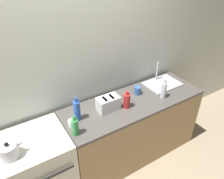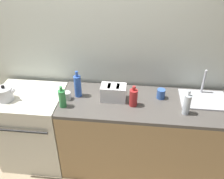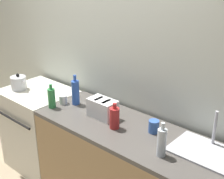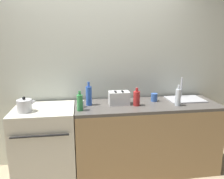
% 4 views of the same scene
% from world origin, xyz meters
% --- Properties ---
extents(wall_back, '(8.00, 0.05, 2.60)m').
position_xyz_m(wall_back, '(0.00, 0.68, 1.30)').
color(wall_back, silver).
rests_on(wall_back, ground_plane).
extents(stove, '(0.72, 0.65, 0.91)m').
position_xyz_m(stove, '(-0.63, 0.31, 0.47)').
color(stove, silver).
rests_on(stove, ground_plane).
extents(counter_block, '(1.81, 0.63, 0.91)m').
position_xyz_m(counter_block, '(0.64, 0.31, 0.46)').
color(counter_block, tan).
rests_on(counter_block, ground_plane).
extents(kettle, '(0.20, 0.16, 0.18)m').
position_xyz_m(kettle, '(-0.81, 0.21, 0.98)').
color(kettle, silver).
rests_on(kettle, stove).
extents(toaster, '(0.25, 0.15, 0.16)m').
position_xyz_m(toaster, '(0.28, 0.34, 0.99)').
color(toaster, white).
rests_on(toaster, counter_block).
extents(sink_tray, '(0.47, 0.34, 0.28)m').
position_xyz_m(sink_tray, '(1.20, 0.43, 0.93)').
color(sink_tray, '#B7B7BC').
rests_on(sink_tray, counter_block).
extents(bottle_blue, '(0.07, 0.07, 0.29)m').
position_xyz_m(bottle_blue, '(-0.09, 0.36, 1.03)').
color(bottle_blue, '#2D56B7').
rests_on(bottle_blue, counter_block).
extents(bottle_green, '(0.07, 0.07, 0.23)m').
position_xyz_m(bottle_green, '(-0.20, 0.16, 1.01)').
color(bottle_green, '#338C47').
rests_on(bottle_green, counter_block).
extents(bottle_clear, '(0.07, 0.07, 0.26)m').
position_xyz_m(bottle_clear, '(0.99, 0.18, 1.02)').
color(bottle_clear, silver).
rests_on(bottle_clear, counter_block).
extents(bottle_red, '(0.08, 0.08, 0.22)m').
position_xyz_m(bottle_red, '(0.49, 0.26, 1.00)').
color(bottle_red, '#B72828').
rests_on(bottle_red, counter_block).
extents(cup_blue, '(0.08, 0.08, 0.10)m').
position_xyz_m(cup_blue, '(0.77, 0.41, 0.96)').
color(cup_blue, '#3860B2').
rests_on(cup_blue, counter_block).
extents(cup_white, '(0.07, 0.07, 0.08)m').
position_xyz_m(cup_white, '(-0.19, 0.29, 0.95)').
color(cup_white, white).
rests_on(cup_white, counter_block).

